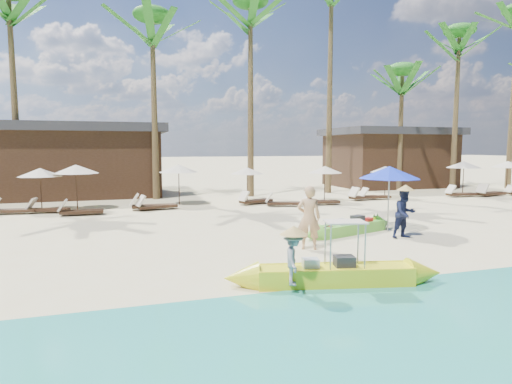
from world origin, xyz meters
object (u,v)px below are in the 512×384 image
object	(u,v)px
yellow_canoe	(334,274)
blue_umbrella	(389,172)
tourist	(309,218)
green_canoe	(350,228)

from	to	relation	value
yellow_canoe	blue_umbrella	world-z (taller)	blue_umbrella
yellow_canoe	tourist	bearing A→B (deg)	88.06
blue_umbrella	yellow_canoe	bearing A→B (deg)	-133.67
yellow_canoe	tourist	size ratio (longest dim) A/B	2.84
green_canoe	tourist	bearing A→B (deg)	-162.73
yellow_canoe	tourist	xyz separation A→B (m)	(0.79, 3.10, 0.70)
yellow_canoe	green_canoe	bearing A→B (deg)	69.51
green_canoe	blue_umbrella	distance (m)	2.40
green_canoe	yellow_canoe	distance (m)	5.60
yellow_canoe	blue_umbrella	bearing A→B (deg)	58.64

